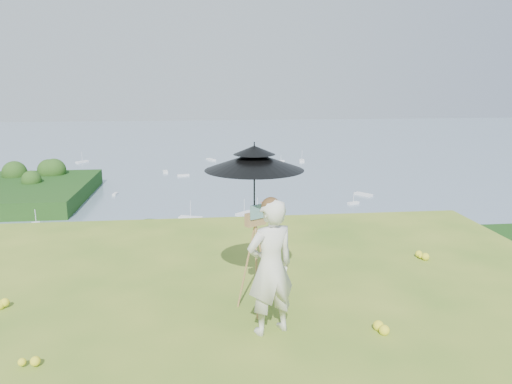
{
  "coord_description": "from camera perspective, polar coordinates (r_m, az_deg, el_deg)",
  "views": [
    {
      "loc": [
        1.08,
        -3.87,
        3.04
      ],
      "look_at": [
        2.03,
        4.7,
        1.09
      ],
      "focal_mm": 35.0,
      "sensor_mm": 36.0,
      "label": 1
    }
  ],
  "objects": [
    {
      "name": "field_easel",
      "position": [
        6.62,
        -0.07,
        -7.56
      ],
      "size": [
        0.77,
        0.77,
        1.48
      ],
      "primitive_type": null,
      "rotation": [
        0.0,
        0.0,
        0.52
      ],
      "color": "#A18443",
      "rests_on": "ground"
    },
    {
      "name": "slope_trees",
      "position": [
        42.87,
        -7.37,
        -12.23
      ],
      "size": [
        110.0,
        50.0,
        6.0
      ],
      "primitive_type": null,
      "color": "#1C4414",
      "rests_on": "forest_slope"
    },
    {
      "name": "bay_water",
      "position": [
        246.67,
        -6.55,
        4.06
      ],
      "size": [
        700.0,
        700.0,
        0.0
      ],
      "primitive_type": "plane",
      "color": "gray",
      "rests_on": "ground"
    },
    {
      "name": "painter",
      "position": [
        6.04,
        1.67,
        -8.57
      ],
      "size": [
        0.72,
        0.6,
        1.69
      ],
      "primitive_type": "imported",
      "rotation": [
        0.0,
        0.0,
        3.51
      ],
      "color": "silver",
      "rests_on": "ground"
    },
    {
      "name": "shoreline_tier",
      "position": [
        88.01,
        -6.58,
        -13.65
      ],
      "size": [
        170.0,
        28.0,
        8.0
      ],
      "primitive_type": "cube",
      "color": "#665D51",
      "rests_on": "bay_water"
    },
    {
      "name": "moored_boats",
      "position": [
        169.45,
        -10.79,
        0.04
      ],
      "size": [
        140.0,
        140.0,
        0.7
      ],
      "primitive_type": null,
      "color": "white",
      "rests_on": "bay_water"
    },
    {
      "name": "sun_umbrella",
      "position": [
        6.37,
        -0.2,
        1.04
      ],
      "size": [
        1.7,
        1.7,
        1.06
      ],
      "primitive_type": null,
      "rotation": [
        0.0,
        0.0,
        0.45
      ],
      "color": "black",
      "rests_on": "field_easel"
    },
    {
      "name": "harbor_town",
      "position": [
        85.33,
        -6.69,
        -9.73
      ],
      "size": [
        110.0,
        22.0,
        5.0
      ],
      "primitive_type": null,
      "color": "silver",
      "rests_on": "shoreline_tier"
    },
    {
      "name": "painter_cap",
      "position": [
        5.8,
        1.72,
        -1.23
      ],
      "size": [
        0.3,
        0.33,
        0.1
      ],
      "primitive_type": null,
      "rotation": [
        0.0,
        0.0,
        0.38
      ],
      "color": "#DB7886",
      "rests_on": "painter"
    }
  ]
}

